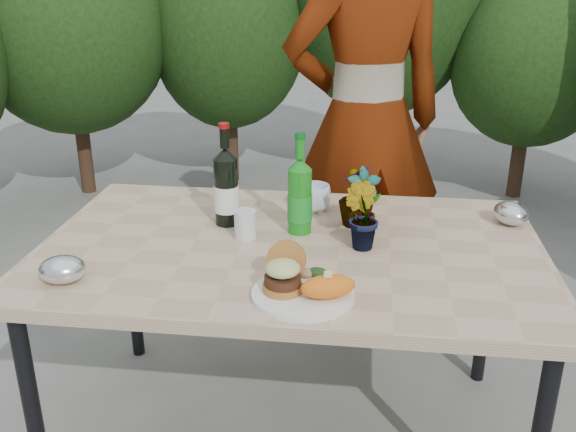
# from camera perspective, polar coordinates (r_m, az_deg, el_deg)

# --- Properties ---
(ground) EXTENTS (80.00, 80.00, 0.00)m
(ground) POSITION_cam_1_polar(r_m,az_deg,el_deg) (2.46, 0.25, -18.65)
(ground) COLOR #62635E
(ground) RESTS_ON ground
(patio_table) EXTENTS (1.60, 1.00, 0.75)m
(patio_table) POSITION_cam_1_polar(r_m,az_deg,el_deg) (2.08, 0.28, -3.98)
(patio_table) COLOR tan
(patio_table) RESTS_ON ground
(shrub_hedge) EXTENTS (6.87, 5.18, 2.25)m
(shrub_hedge) POSITION_cam_1_polar(r_m,az_deg,el_deg) (3.43, 10.14, 14.29)
(shrub_hedge) COLOR #382316
(shrub_hedge) RESTS_ON ground
(dinner_plate) EXTENTS (0.28, 0.28, 0.01)m
(dinner_plate) POSITION_cam_1_polar(r_m,az_deg,el_deg) (1.74, 1.34, -6.97)
(dinner_plate) COLOR white
(dinner_plate) RESTS_ON patio_table
(burger_stack) EXTENTS (0.11, 0.16, 0.11)m
(burger_stack) POSITION_cam_1_polar(r_m,az_deg,el_deg) (1.74, -0.39, -5.03)
(burger_stack) COLOR #B7722D
(burger_stack) RESTS_ON dinner_plate
(sweet_potato) EXTENTS (0.17, 0.12, 0.06)m
(sweet_potato) POSITION_cam_1_polar(r_m,az_deg,el_deg) (1.70, 3.57, -6.29)
(sweet_potato) COLOR orange
(sweet_potato) RESTS_ON dinner_plate
(grilled_veg) EXTENTS (0.08, 0.05, 0.03)m
(grilled_veg) POSITION_cam_1_polar(r_m,az_deg,el_deg) (1.82, 2.19, -5.04)
(grilled_veg) COLOR olive
(grilled_veg) RESTS_ON dinner_plate
(wine_bottle) EXTENTS (0.08, 0.08, 0.35)m
(wine_bottle) POSITION_cam_1_polar(r_m,az_deg,el_deg) (2.18, -5.51, 2.50)
(wine_bottle) COLOR black
(wine_bottle) RESTS_ON patio_table
(sparkling_water) EXTENTS (0.08, 0.08, 0.34)m
(sparkling_water) POSITION_cam_1_polar(r_m,az_deg,el_deg) (2.10, 1.05, 1.70)
(sparkling_water) COLOR #167C17
(sparkling_water) RESTS_ON patio_table
(plastic_cup) EXTENTS (0.07, 0.07, 0.09)m
(plastic_cup) POSITION_cam_1_polar(r_m,az_deg,el_deg) (2.09, -3.82, -0.75)
(plastic_cup) COLOR silver
(plastic_cup) RESTS_ON patio_table
(seedling_left) EXTENTS (0.14, 0.12, 0.22)m
(seedling_left) POSITION_cam_1_polar(r_m,az_deg,el_deg) (2.12, 6.82, 1.34)
(seedling_left) COLOR #2B6121
(seedling_left) RESTS_ON patio_table
(seedling_mid) EXTENTS (0.15, 0.15, 0.21)m
(seedling_mid) POSITION_cam_1_polar(r_m,az_deg,el_deg) (2.01, 6.51, -0.02)
(seedling_mid) COLOR #2E5B1F
(seedling_mid) RESTS_ON patio_table
(seedling_right) EXTENTS (0.17, 0.17, 0.22)m
(seedling_right) POSITION_cam_1_polar(r_m,az_deg,el_deg) (2.18, 6.11, 1.84)
(seedling_right) COLOR #24521C
(seedling_right) RESTS_ON patio_table
(blue_bowl) EXTENTS (0.15, 0.15, 0.10)m
(blue_bowl) POSITION_cam_1_polar(r_m,az_deg,el_deg) (2.31, 2.31, 1.62)
(blue_bowl) COLOR silver
(blue_bowl) RESTS_ON patio_table
(foil_packet_left) EXTENTS (0.15, 0.13, 0.08)m
(foil_packet_left) POSITION_cam_1_polar(r_m,az_deg,el_deg) (1.91, -19.41, -4.50)
(foil_packet_left) COLOR silver
(foil_packet_left) RESTS_ON patio_table
(foil_packet_right) EXTENTS (0.16, 0.17, 0.08)m
(foil_packet_right) POSITION_cam_1_polar(r_m,az_deg,el_deg) (2.33, 19.18, 0.23)
(foil_packet_right) COLOR silver
(foil_packet_right) RESTS_ON patio_table
(person) EXTENTS (0.81, 0.66, 1.93)m
(person) POSITION_cam_1_polar(r_m,az_deg,el_deg) (2.73, 6.87, 8.28)
(person) COLOR #A06350
(person) RESTS_ON ground
(terracotta_pot) EXTENTS (0.17, 0.17, 0.14)m
(terracotta_pot) POSITION_cam_1_polar(r_m,az_deg,el_deg) (4.55, -14.76, 1.51)
(terracotta_pot) COLOR #B8562F
(terracotta_pot) RESTS_ON ground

